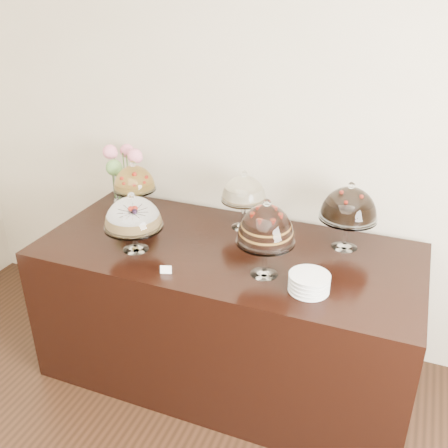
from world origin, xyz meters
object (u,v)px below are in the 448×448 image
at_px(display_counter, 227,312).
at_px(cake_stand_cheesecake, 244,191).
at_px(flower_vase, 121,170).
at_px(plate_stack, 309,283).
at_px(cake_stand_dark_choco, 349,206).
at_px(cake_stand_fruit_tart, 134,181).
at_px(cake_stand_sugar_sponge, 133,215).
at_px(cake_stand_choco_layer, 266,227).

distance_m(display_counter, cake_stand_cheesecake, 0.75).
distance_m(flower_vase, plate_stack, 1.59).
bearing_deg(cake_stand_dark_choco, plate_stack, -99.61).
bearing_deg(plate_stack, cake_stand_cheesecake, 134.24).
distance_m(display_counter, plate_stack, 0.78).
height_order(cake_stand_fruit_tart, flower_vase, flower_vase).
bearing_deg(flower_vase, cake_stand_sugar_sponge, -52.71).
bearing_deg(display_counter, plate_stack, -25.95).
height_order(cake_stand_dark_choco, plate_stack, cake_stand_dark_choco).
relative_size(display_counter, cake_stand_fruit_tart, 5.93).
distance_m(cake_stand_sugar_sponge, flower_vase, 0.70).
height_order(cake_stand_fruit_tart, plate_stack, cake_stand_fruit_tart).
distance_m(cake_stand_fruit_tart, plate_stack, 1.37).
height_order(cake_stand_cheesecake, cake_stand_dark_choco, cake_stand_dark_choco).
distance_m(cake_stand_sugar_sponge, cake_stand_cheesecake, 0.69).
distance_m(cake_stand_cheesecake, flower_vase, 0.90).
bearing_deg(display_counter, flower_vase, 158.72).
bearing_deg(cake_stand_dark_choco, cake_stand_choco_layer, -127.21).
bearing_deg(display_counter, cake_stand_dark_choco, 23.11).
bearing_deg(cake_stand_choco_layer, display_counter, 146.53).
bearing_deg(plate_stack, cake_stand_choco_layer, 163.64).
xyz_separation_m(cake_stand_sugar_sponge, cake_stand_choco_layer, (0.77, 0.02, 0.06)).
xyz_separation_m(cake_stand_fruit_tart, plate_stack, (1.26, -0.48, -0.19)).
bearing_deg(plate_stack, cake_stand_sugar_sponge, 176.67).
height_order(display_counter, plate_stack, plate_stack).
xyz_separation_m(cake_stand_choco_layer, cake_stand_cheesecake, (-0.29, 0.49, -0.03)).
xyz_separation_m(cake_stand_sugar_sponge, flower_vase, (-0.42, 0.56, 0.03)).
bearing_deg(cake_stand_sugar_sponge, display_counter, 22.50).
bearing_deg(display_counter, cake_stand_sugar_sponge, -157.50).
relative_size(cake_stand_choco_layer, cake_stand_cheesecake, 1.15).
xyz_separation_m(cake_stand_fruit_tart, flower_vase, (-0.18, 0.14, 0.00)).
height_order(display_counter, cake_stand_fruit_tart, cake_stand_fruit_tart).
xyz_separation_m(cake_stand_cheesecake, flower_vase, (-0.90, 0.06, -0.00)).
distance_m(cake_stand_choco_layer, cake_stand_dark_choco, 0.57).
bearing_deg(cake_stand_sugar_sponge, flower_vase, 127.29).
distance_m(cake_stand_dark_choco, cake_stand_fruit_tart, 1.36).
distance_m(display_counter, cake_stand_fruit_tart, 1.02).
xyz_separation_m(cake_stand_choco_layer, flower_vase, (-1.19, 0.54, -0.04)).
bearing_deg(cake_stand_sugar_sponge, cake_stand_dark_choco, 22.84).
bearing_deg(cake_stand_dark_choco, cake_stand_fruit_tart, -177.83).
height_order(cake_stand_cheesecake, flower_vase, flower_vase).
relative_size(cake_stand_fruit_tart, plate_stack, 1.86).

